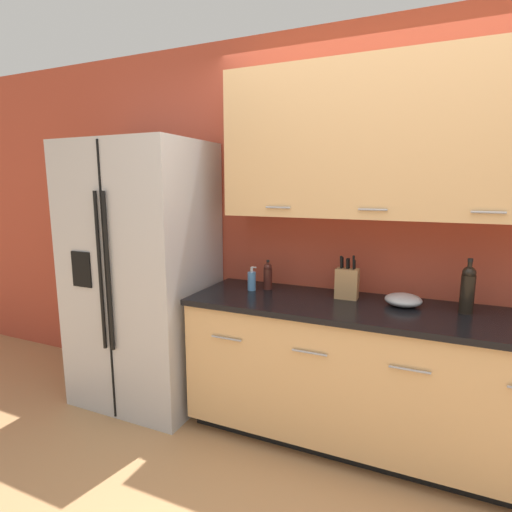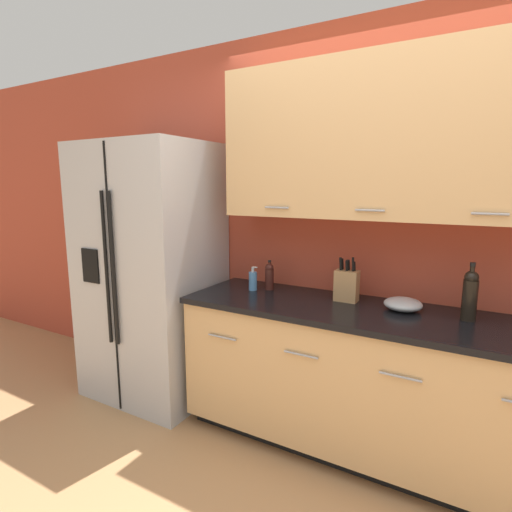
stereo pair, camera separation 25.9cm
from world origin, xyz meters
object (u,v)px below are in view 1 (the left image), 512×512
knife_block (347,283)px  wine_bottle (468,289)px  oil_bottle (268,276)px  refrigerator (143,275)px  mixing_bowl (403,300)px  soap_dispenser (252,281)px

knife_block → wine_bottle: 0.67m
wine_bottle → oil_bottle: bearing=177.8°
refrigerator → mixing_bowl: 1.80m
soap_dispenser → mixing_bowl: size_ratio=0.78×
wine_bottle → soap_dispenser: (-1.30, -0.02, -0.08)m
wine_bottle → mixing_bowl: size_ratio=1.47×
oil_bottle → wine_bottle: bearing=-2.2°
knife_block → wine_bottle: size_ratio=0.90×
mixing_bowl → wine_bottle: bearing=-1.7°
refrigerator → soap_dispenser: bearing=7.7°
wine_bottle → refrigerator: bearing=-176.3°
knife_block → oil_bottle: (-0.54, 0.01, -0.01)m
refrigerator → wine_bottle: (2.12, 0.14, 0.09)m
wine_bottle → knife_block: bearing=177.1°
wine_bottle → mixing_bowl: 0.35m
refrigerator → soap_dispenser: (0.83, 0.11, 0.01)m
mixing_bowl → knife_block: bearing=175.9°
wine_bottle → mixing_bowl: (-0.33, 0.01, -0.11)m
soap_dispenser → oil_bottle: oil_bottle is taller
wine_bottle → oil_bottle: wine_bottle is taller
knife_block → wine_bottle: bearing=-2.9°
knife_block → oil_bottle: size_ratio=1.38×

